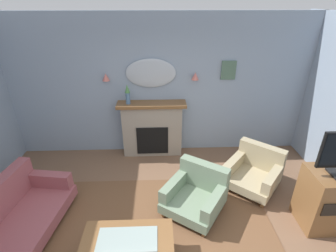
# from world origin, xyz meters

# --- Properties ---
(floor) EXTENTS (6.91, 6.01, 0.10)m
(floor) POSITION_xyz_m (0.00, 0.00, -0.05)
(floor) COLOR brown
(floor) RESTS_ON ground
(wall_back) EXTENTS (6.91, 0.10, 2.81)m
(wall_back) POSITION_xyz_m (0.00, 2.56, 1.40)
(wall_back) COLOR #8C9EB2
(wall_back) RESTS_ON ground
(patterned_rug) EXTENTS (3.20, 2.40, 0.01)m
(patterned_rug) POSITION_xyz_m (0.00, 0.20, 0.01)
(patterned_rug) COLOR brown
(patterned_rug) RESTS_ON ground
(fireplace) EXTENTS (1.36, 0.36, 1.16)m
(fireplace) POSITION_xyz_m (-0.18, 2.33, 0.57)
(fireplace) COLOR gray
(fireplace) RESTS_ON ground
(mantel_vase_right) EXTENTS (0.10, 0.10, 0.39)m
(mantel_vase_right) POSITION_xyz_m (-0.63, 2.31, 1.37)
(mantel_vase_right) COLOR #4C7093
(mantel_vase_right) RESTS_ON fireplace
(wall_mirror) EXTENTS (0.96, 0.06, 0.56)m
(wall_mirror) POSITION_xyz_m (-0.18, 2.48, 1.71)
(wall_mirror) COLOR #B2BCC6
(wall_sconce_left) EXTENTS (0.14, 0.14, 0.14)m
(wall_sconce_left) POSITION_xyz_m (-1.03, 2.43, 1.66)
(wall_sconce_left) COLOR #D17066
(wall_sconce_right) EXTENTS (0.14, 0.14, 0.14)m
(wall_sconce_right) POSITION_xyz_m (0.67, 2.43, 1.66)
(wall_sconce_right) COLOR #D17066
(framed_picture) EXTENTS (0.28, 0.03, 0.36)m
(framed_picture) POSITION_xyz_m (1.32, 2.49, 1.75)
(framed_picture) COLOR #4C6B56
(coffee_table) EXTENTS (1.10, 0.60, 0.45)m
(coffee_table) POSITION_xyz_m (-0.44, -0.22, 0.38)
(coffee_table) COLOR brown
(coffee_table) RESTS_ON ground
(floral_couch) EXTENTS (1.10, 1.81, 0.76)m
(floral_couch) POSITION_xyz_m (-2.06, 0.24, 0.32)
(floral_couch) COLOR #934C51
(floral_couch) RESTS_ON ground
(armchair_near_fireplace) EXTENTS (1.14, 1.14, 0.71)m
(armchair_near_fireplace) POSITION_xyz_m (1.61, 1.22, 0.31)
(armchair_near_fireplace) COLOR tan
(armchair_near_fireplace) RESTS_ON ground
(armchair_in_corner) EXTENTS (1.12, 1.13, 0.71)m
(armchair_in_corner) POSITION_xyz_m (0.52, 0.70, 0.31)
(armchair_in_corner) COLOR gray
(armchair_in_corner) RESTS_ON ground
(tv_cabinet) EXTENTS (0.80, 0.57, 0.90)m
(tv_cabinet) POSITION_xyz_m (2.40, 0.34, 0.45)
(tv_cabinet) COLOR brown
(tv_cabinet) RESTS_ON ground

